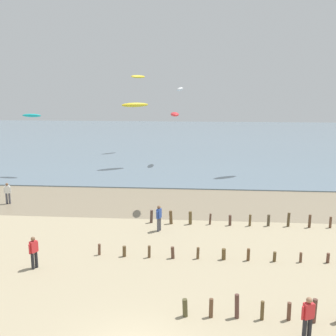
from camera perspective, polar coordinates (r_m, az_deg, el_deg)
The scene contains 14 objects.
wet_sand_strip at distance 32.05m, azimuth 0.40°, elevation -4.96°, with size 120.00×8.43×0.01m, color #84755B.
sea at distance 70.48m, azimuth 2.72°, elevation 4.20°, with size 160.00×70.00×0.10m, color slate.
groyne_near at distance 17.61m, azimuth 19.74°, elevation -18.77°, with size 10.29×0.36×1.02m.
groyne_mid at distance 22.83m, azimuth 20.31°, elevation -11.91°, with size 22.01×0.34×0.76m.
groyne_far at distance 27.24m, azimuth 10.83°, elevation -7.27°, with size 13.44×0.33×1.00m.
person_by_waterline at distance 16.24m, azimuth 19.46°, elevation -19.57°, with size 0.53×0.34×1.71m.
person_left_flank at distance 33.90m, azimuth -22.06°, elevation -3.30°, with size 0.56×0.28×1.71m.
person_right_flank at distance 25.65m, azimuth -1.31°, elevation -7.11°, with size 0.34×0.54×1.71m.
person_far_down_beach at distance 21.73m, azimuth -18.73°, elevation -11.30°, with size 0.37×0.51×1.71m.
kite_aloft_1 at distance 44.85m, azimuth -4.77°, elevation 9.02°, with size 3.16×1.01×0.51m, color yellow.
kite_aloft_2 at distance 29.25m, azimuth 0.97°, elevation 7.72°, with size 1.87×0.60×0.30m, color red.
kite_aloft_4 at distance 46.89m, azimuth 1.73°, elevation 11.27°, with size 2.33×0.74×0.37m, color white.
kite_aloft_5 at distance 42.78m, azimuth -19.00°, elevation 7.15°, with size 2.05×0.66×0.33m, color #19B2B7.
kite_aloft_10 at distance 56.15m, azimuth -4.32°, elevation 12.97°, with size 2.35×0.75×0.38m, color yellow.
Camera 1 is at (2.22, -11.76, 9.16)m, focal length 42.41 mm.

